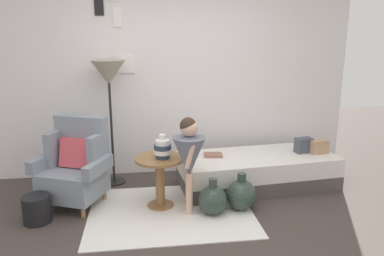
{
  "coord_description": "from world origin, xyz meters",
  "views": [
    {
      "loc": [
        -0.38,
        -2.94,
        1.85
      ],
      "look_at": [
        0.15,
        0.95,
        0.85
      ],
      "focal_mm": 34.63,
      "sensor_mm": 36.0,
      "label": 1
    }
  ],
  "objects": [
    {
      "name": "floor_lamp",
      "position": [
        -0.77,
        1.6,
        1.34
      ],
      "size": [
        0.41,
        0.41,
        1.55
      ],
      "color": "black",
      "rests_on": "ground"
    },
    {
      "name": "armchair",
      "position": [
        -1.13,
        1.05,
        0.44
      ],
      "size": [
        0.89,
        0.79,
        0.97
      ],
      "color": "#9E7042",
      "rests_on": "ground"
    },
    {
      "name": "daybed",
      "position": [
        1.01,
        1.25,
        0.2
      ],
      "size": [
        1.97,
        0.98,
        0.4
      ],
      "color": "#4C4742",
      "rests_on": "ground"
    },
    {
      "name": "side_table",
      "position": [
        -0.22,
        0.83,
        0.4
      ],
      "size": [
        0.53,
        0.53,
        0.57
      ],
      "color": "olive",
      "rests_on": "ground"
    },
    {
      "name": "pillow_head",
      "position": [
        1.79,
        1.22,
        0.48
      ],
      "size": [
        0.23,
        0.15,
        0.17
      ],
      "primitive_type": "cube",
      "rotation": [
        0.0,
        0.0,
        0.16
      ],
      "color": "tan",
      "rests_on": "daybed"
    },
    {
      "name": "rug",
      "position": [
        -0.12,
        0.68,
        0.01
      ],
      "size": [
        1.72,
        1.35,
        0.01
      ],
      "primitive_type": "cube",
      "color": "silver",
      "rests_on": "ground"
    },
    {
      "name": "gallery_wall",
      "position": [
        -0.0,
        1.95,
        1.3
      ],
      "size": [
        4.8,
        0.12,
        2.6
      ],
      "color": "silver",
      "rests_on": "ground"
    },
    {
      "name": "demijohn_far",
      "position": [
        0.64,
        0.64,
        0.17
      ],
      "size": [
        0.33,
        0.33,
        0.41
      ],
      "color": "#2D3D33",
      "rests_on": "ground"
    },
    {
      "name": "vase_striped",
      "position": [
        -0.18,
        0.8,
        0.67
      ],
      "size": [
        0.19,
        0.19,
        0.26
      ],
      "color": "#2D384C",
      "rests_on": "side_table"
    },
    {
      "name": "magazine_basket",
      "position": [
        -1.47,
        0.65,
        0.14
      ],
      "size": [
        0.28,
        0.28,
        0.28
      ],
      "primitive_type": "cylinder",
      "color": "black",
      "rests_on": "ground"
    },
    {
      "name": "ground_plane",
      "position": [
        0.0,
        0.0,
        0.0
      ],
      "size": [
        12.0,
        12.0,
        0.0
      ],
      "primitive_type": "plane",
      "color": "#423833"
    },
    {
      "name": "person_child",
      "position": [
        0.08,
        0.64,
        0.66
      ],
      "size": [
        0.34,
        0.34,
        1.04
      ],
      "color": "#D8AD8E",
      "rests_on": "ground"
    },
    {
      "name": "demijohn_near",
      "position": [
        0.32,
        0.58,
        0.16
      ],
      "size": [
        0.31,
        0.31,
        0.4
      ],
      "color": "#2D3D33",
      "rests_on": "ground"
    },
    {
      "name": "pillow_mid",
      "position": [
        1.61,
        1.28,
        0.49
      ],
      "size": [
        0.22,
        0.16,
        0.19
      ],
      "primitive_type": "cube",
      "rotation": [
        0.0,
        0.0,
        0.19
      ],
      "color": "#474C56",
      "rests_on": "daybed"
    },
    {
      "name": "book_on_daybed",
      "position": [
        0.45,
        1.29,
        0.42
      ],
      "size": [
        0.24,
        0.18,
        0.03
      ],
      "primitive_type": "cube",
      "rotation": [
        0.0,
        0.0,
        -0.11
      ],
      "color": "#916052",
      "rests_on": "daybed"
    }
  ]
}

